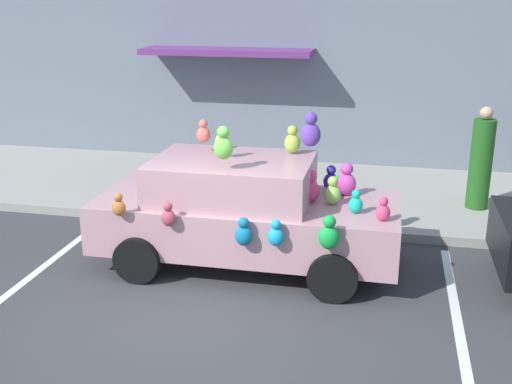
# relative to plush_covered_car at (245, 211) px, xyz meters

# --- Properties ---
(ground_plane) EXTENTS (60.00, 60.00, 0.00)m
(ground_plane) POSITION_rel_plush_covered_car_xyz_m (-0.34, -1.70, -0.81)
(ground_plane) COLOR #38383A
(sidewalk) EXTENTS (24.00, 4.00, 0.15)m
(sidewalk) POSITION_rel_plush_covered_car_xyz_m (-0.34, 3.30, -0.73)
(sidewalk) COLOR gray
(sidewalk) RESTS_ON ground
(storefront_building) EXTENTS (24.00, 1.25, 6.40)m
(storefront_building) POSITION_rel_plush_covered_car_xyz_m (-0.36, 5.44, 2.39)
(storefront_building) COLOR slate
(storefront_building) RESTS_ON ground
(parking_stripe_front) EXTENTS (0.12, 3.60, 0.01)m
(parking_stripe_front) POSITION_rel_plush_covered_car_xyz_m (2.86, -0.70, -0.80)
(parking_stripe_front) COLOR silver
(parking_stripe_front) RESTS_ON ground
(parking_stripe_rear) EXTENTS (0.12, 3.60, 0.01)m
(parking_stripe_rear) POSITION_rel_plush_covered_car_xyz_m (-2.79, -0.70, -0.80)
(parking_stripe_rear) COLOR silver
(parking_stripe_rear) RESTS_ON ground
(plush_covered_car) EXTENTS (4.22, 2.06, 2.19)m
(plush_covered_car) POSITION_rel_plush_covered_car_xyz_m (0.00, 0.00, 0.00)
(plush_covered_car) COLOR #B4878E
(plush_covered_car) RESTS_ON ground
(teddy_bear_on_sidewalk) EXTENTS (0.32, 0.26, 0.60)m
(teddy_bear_on_sidewalk) POSITION_rel_plush_covered_car_xyz_m (0.56, 2.29, -0.38)
(teddy_bear_on_sidewalk) COLOR pink
(teddy_bear_on_sidewalk) RESTS_ON sidewalk
(pedestrian_walking_past) EXTENTS (0.38, 0.38, 1.77)m
(pedestrian_walking_past) POSITION_rel_plush_covered_car_xyz_m (3.49, 2.85, 0.16)
(pedestrian_walking_past) COLOR #20571B
(pedestrian_walking_past) RESTS_ON sidewalk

